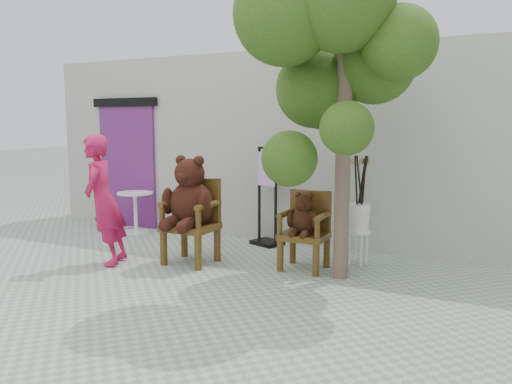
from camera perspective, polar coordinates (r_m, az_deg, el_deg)
ground_plane at (r=5.79m, az=-7.71°, el=-11.02°), size 60.00×60.00×0.00m
back_wall at (r=8.25m, az=4.13°, el=5.23°), size 9.00×1.00×3.00m
doorway at (r=9.38m, az=-14.44°, el=3.25°), size 1.40×0.11×2.33m
chair_big at (r=6.69m, az=-7.50°, el=-1.29°), size 0.71×0.76×1.45m
chair_small at (r=6.43m, az=5.64°, el=-3.53°), size 0.57×0.54×1.00m
person at (r=6.88m, az=-17.04°, el=-0.94°), size 0.63×0.74×1.72m
cafe_table at (r=8.81m, az=-13.62°, el=-1.74°), size 0.60×0.60×0.70m
display_stand at (r=7.69m, az=1.28°, el=-1.78°), size 0.55×0.49×1.51m
stool_bucket at (r=6.75m, az=11.71°, el=-2.78°), size 0.32×0.32×1.45m
tree at (r=5.92m, az=8.16°, el=16.01°), size 2.14×2.05×3.75m
potted_plant at (r=9.60m, az=-16.95°, el=-2.61°), size 0.42×0.39×0.38m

